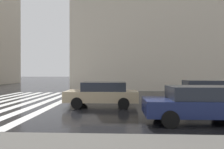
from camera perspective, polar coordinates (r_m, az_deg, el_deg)
zebra_crossing at (r=14.57m, az=-26.50°, el=-7.21°), size 13.00×6.50×0.01m
haussmann_block_corner at (r=32.80m, az=19.03°, el=17.65°), size 17.78×28.96×23.88m
car_white at (r=15.37m, az=25.39°, el=-4.00°), size 1.85×4.10×1.41m
car_navy at (r=8.28m, az=24.02°, el=-7.66°), size 1.85×4.10×1.41m
car_champagne at (r=11.23m, az=-2.83°, el=-5.54°), size 1.85×4.10×1.41m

